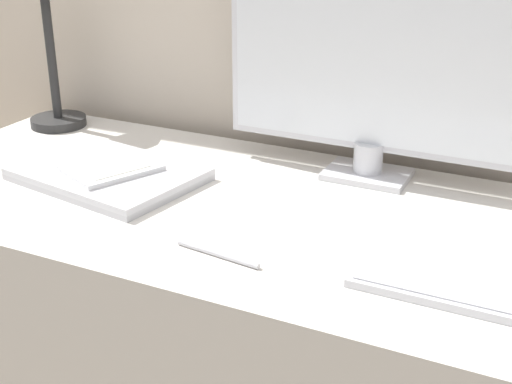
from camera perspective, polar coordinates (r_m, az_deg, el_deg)
name	(u,v)px	position (r m, az deg, el deg)	size (l,w,h in m)	color
monitor	(376,47)	(1.29, 9.58, 11.33)	(0.57, 0.11, 0.46)	silver
keyboard	(459,286)	(1.01, 15.95, -7.25)	(0.29, 0.12, 0.01)	silver
laptop	(108,174)	(1.35, -11.72, 1.42)	(0.36, 0.28, 0.02)	#BCBCC1
ereader	(111,168)	(1.34, -11.50, 1.90)	(0.18, 0.19, 0.01)	white
desk_lamp	(46,12)	(1.64, -16.44, 13.67)	(0.12, 0.12, 0.38)	#282828
pen	(218,254)	(1.06, -3.09, -4.96)	(0.14, 0.03, 0.01)	silver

